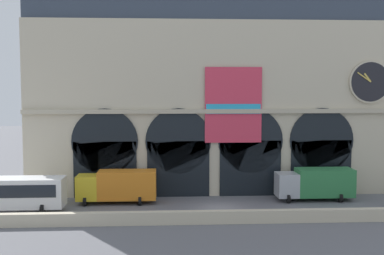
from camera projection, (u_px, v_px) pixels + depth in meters
The scene contains 6 objects.
ground_plane at pixel (220, 208), 43.23m from camera, with size 200.00×200.00×0.00m, color slate.
quay_parapet_wall at pixel (227, 217), 38.34m from camera, with size 90.00×0.70×1.05m, color beige.
station_building at pixel (212, 92), 50.04m from camera, with size 38.18×5.81×21.64m.
bus_west at pixel (1, 193), 41.49m from camera, with size 11.00×3.25×3.10m.
box_truck_midwest at pixel (118, 186), 45.07m from camera, with size 7.50×2.91×3.12m.
box_truck_mideast at pixel (315, 183), 46.23m from camera, with size 7.50×2.91×3.12m.
Camera 1 is at (-4.98, -42.27, 10.88)m, focal length 44.17 mm.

